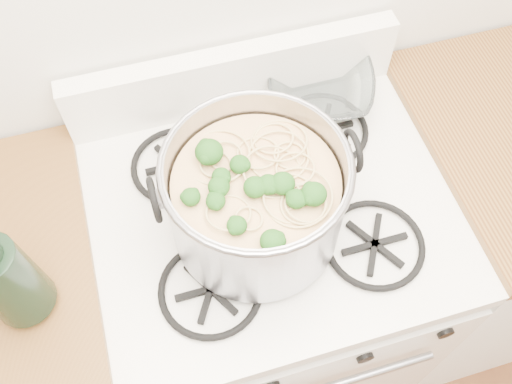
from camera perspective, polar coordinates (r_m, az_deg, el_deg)
name	(u,v)px	position (r m, az deg, el deg)	size (l,w,h in m)	color
gas_range	(268,289)	(1.62, 1.23, -9.67)	(0.76, 0.66, 0.92)	white
counter_left	(86,335)	(1.62, -16.66, -13.54)	(0.25, 0.65, 0.92)	silver
stock_pot	(256,199)	(1.06, 0.00, -0.73)	(0.37, 0.34, 0.23)	#93939B
spatula	(325,158)	(1.24, 6.92, 3.41)	(0.29, 0.31, 0.02)	black
glass_bowl	(320,91)	(1.35, 6.38, 10.01)	(0.10, 0.10, 0.02)	white
bottle	(1,273)	(1.05, -24.13, -7.38)	(0.11, 0.11, 0.29)	black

